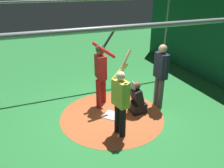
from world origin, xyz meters
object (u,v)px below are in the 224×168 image
(home_plate, at_px, (112,115))
(batter, at_px, (101,69))
(umpire, at_px, (161,73))
(visitor, at_px, (121,99))
(catcher, at_px, (136,101))

(home_plate, height_order, batter, batter)
(home_plate, relative_size, umpire, 0.23)
(home_plate, height_order, visitor, visitor)
(umpire, distance_m, visitor, 1.78)
(batter, relative_size, visitor, 1.10)
(home_plate, bearing_deg, batter, -85.12)
(home_plate, height_order, umpire, umpire)
(umpire, relative_size, visitor, 0.93)
(batter, distance_m, umpire, 1.66)
(batter, distance_m, catcher, 1.31)
(home_plate, bearing_deg, visitor, 82.09)
(catcher, bearing_deg, umpire, -172.62)
(batter, bearing_deg, visitor, 87.95)
(catcher, distance_m, visitor, 1.22)
(home_plate, relative_size, batter, 0.19)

